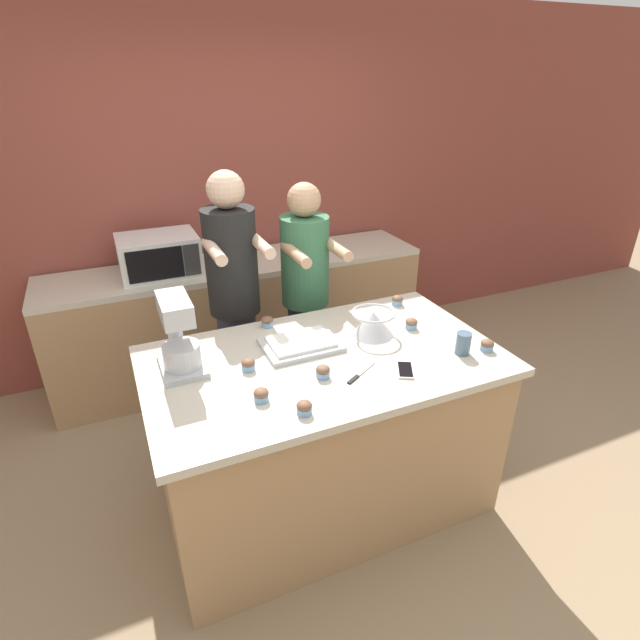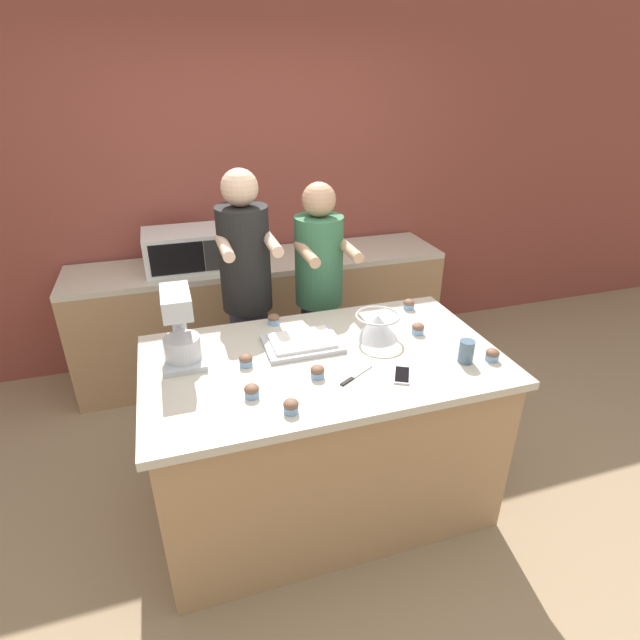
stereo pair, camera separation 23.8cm
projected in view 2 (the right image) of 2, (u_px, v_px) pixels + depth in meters
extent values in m
plane|color=#937A5B|center=(323.00, 497.00, 2.84)|extent=(16.00, 16.00, 0.00)
cube|color=brown|center=(248.00, 190.00, 3.85)|extent=(10.00, 0.06, 2.70)
cube|color=#A87F56|center=(323.00, 436.00, 2.64)|extent=(1.65, 0.94, 0.88)
cube|color=beige|center=(323.00, 361.00, 2.43)|extent=(1.72, 1.00, 0.04)
cube|color=#A87F56|center=(263.00, 315.00, 3.96)|extent=(2.80, 0.60, 0.86)
cube|color=beige|center=(260.00, 262.00, 3.76)|extent=(2.80, 0.60, 0.04)
cylinder|color=#33384C|center=(252.00, 367.00, 3.26)|extent=(0.24, 0.24, 0.88)
cylinder|color=black|center=(245.00, 259.00, 2.92)|extent=(0.30, 0.30, 0.62)
sphere|color=#DBB293|center=(239.00, 187.00, 2.74)|extent=(0.21, 0.21, 0.21)
cylinder|color=#DBB293|center=(225.00, 247.00, 2.68)|extent=(0.06, 0.34, 0.06)
cylinder|color=#DBB293|center=(271.00, 243.00, 2.75)|extent=(0.06, 0.34, 0.06)
cylinder|color=#33384C|center=(319.00, 358.00, 3.39)|extent=(0.23, 0.23, 0.85)
cylinder|color=#38704C|center=(319.00, 261.00, 3.07)|extent=(0.30, 0.30, 0.56)
sphere|color=tan|center=(319.00, 199.00, 2.90)|extent=(0.20, 0.20, 0.20)
cylinder|color=tan|center=(307.00, 253.00, 2.84)|extent=(0.06, 0.34, 0.06)
cylinder|color=tan|center=(348.00, 249.00, 2.91)|extent=(0.06, 0.34, 0.06)
cube|color=#B2B7BC|center=(184.00, 357.00, 2.40)|extent=(0.20, 0.30, 0.03)
cylinder|color=#B2B7BC|center=(179.00, 322.00, 2.44)|extent=(0.07, 0.07, 0.23)
cube|color=#B2B7BC|center=(176.00, 302.00, 2.26)|extent=(0.13, 0.26, 0.10)
cylinder|color=#BCBCC1|center=(183.00, 348.00, 2.34)|extent=(0.17, 0.17, 0.11)
cone|color=#BCBCC1|center=(377.00, 326.00, 2.58)|extent=(0.22, 0.22, 0.13)
torus|color=#BCBCC1|center=(378.00, 316.00, 2.55)|extent=(0.23, 0.23, 0.01)
cube|color=#BCBCC1|center=(302.00, 344.00, 2.52)|extent=(0.38, 0.28, 0.02)
cube|color=white|center=(302.00, 340.00, 2.51)|extent=(0.31, 0.22, 0.02)
cube|color=silver|center=(182.00, 249.00, 3.54)|extent=(0.53, 0.39, 0.27)
cube|color=black|center=(177.00, 259.00, 3.36)|extent=(0.36, 0.01, 0.22)
cube|color=#2D2D2D|center=(213.00, 255.00, 3.42)|extent=(0.11, 0.01, 0.22)
cube|color=silver|center=(402.00, 375.00, 2.27)|extent=(0.13, 0.16, 0.01)
cube|color=black|center=(402.00, 374.00, 2.27)|extent=(0.12, 0.14, 0.00)
cylinder|color=slate|center=(466.00, 352.00, 2.37)|extent=(0.07, 0.07, 0.11)
cube|color=#BCBCC1|center=(362.00, 372.00, 2.31)|extent=(0.13, 0.09, 0.01)
cube|color=black|center=(347.00, 382.00, 2.23)|extent=(0.08, 0.06, 0.01)
cylinder|color=#759EC6|center=(291.00, 409.00, 2.03)|extent=(0.06, 0.06, 0.03)
ellipsoid|color=brown|center=(291.00, 404.00, 2.02)|extent=(0.06, 0.06, 0.04)
cylinder|color=#759EC6|center=(274.00, 322.00, 2.74)|extent=(0.06, 0.06, 0.03)
ellipsoid|color=brown|center=(274.00, 317.00, 2.73)|extent=(0.06, 0.06, 0.04)
cylinder|color=#759EC6|center=(492.00, 357.00, 2.40)|extent=(0.06, 0.06, 0.03)
ellipsoid|color=brown|center=(493.00, 353.00, 2.38)|extent=(0.06, 0.06, 0.04)
cylinder|color=#759EC6|center=(418.00, 331.00, 2.64)|extent=(0.06, 0.06, 0.03)
ellipsoid|color=brown|center=(418.00, 327.00, 2.63)|extent=(0.06, 0.06, 0.04)
cylinder|color=#759EC6|center=(252.00, 394.00, 2.13)|extent=(0.06, 0.06, 0.03)
ellipsoid|color=brown|center=(252.00, 389.00, 2.11)|extent=(0.06, 0.06, 0.04)
cylinder|color=#759EC6|center=(409.00, 306.00, 2.91)|extent=(0.06, 0.06, 0.03)
ellipsoid|color=brown|center=(409.00, 302.00, 2.90)|extent=(0.06, 0.06, 0.04)
cylinder|color=#759EC6|center=(317.00, 374.00, 2.26)|extent=(0.06, 0.06, 0.03)
ellipsoid|color=brown|center=(317.00, 370.00, 2.25)|extent=(0.06, 0.06, 0.04)
cylinder|color=#759EC6|center=(246.00, 363.00, 2.35)|extent=(0.06, 0.06, 0.03)
ellipsoid|color=brown|center=(246.00, 358.00, 2.34)|extent=(0.06, 0.06, 0.04)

